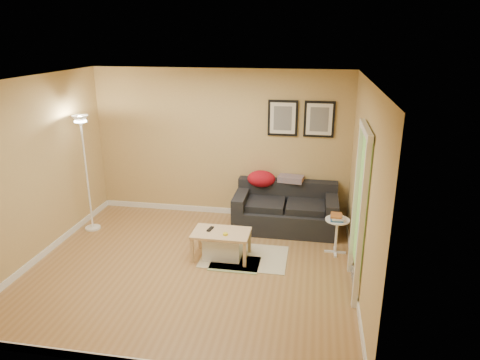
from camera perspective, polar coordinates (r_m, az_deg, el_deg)
The scene contains 24 objects.
floor at distance 6.35m, azimuth -6.34°, elevation -11.18°, with size 4.50×4.50×0.00m, color #A07544.
ceiling at distance 5.55m, azimuth -7.30°, elevation 12.83°, with size 4.50×4.50×0.00m, color white.
wall_back at distance 7.68m, azimuth -2.58°, elevation 4.69°, with size 4.50×4.50×0.00m, color tan.
wall_front at distance 4.09m, azimuth -14.77°, elevation -8.83°, with size 4.50×4.50×0.00m, color tan.
wall_left at distance 6.80m, azimuth -25.29°, elevation 1.04°, with size 4.00×4.00×0.00m, color tan.
wall_right at distance 5.63m, azimuth 15.77°, elevation -1.26°, with size 4.00×4.00×0.00m, color tan.
baseboard_back at distance 8.06m, azimuth -2.47°, elevation -3.98°, with size 4.50×0.02×0.10m, color white.
baseboard_left at distance 7.23m, azimuth -23.86°, elevation -8.44°, with size 0.02×4.00×0.10m, color white.
baseboard_right at distance 6.15m, azimuth 14.64°, elevation -12.27°, with size 0.02×4.00×0.10m, color white.
sofa at distance 7.36m, azimuth 5.97°, elevation -3.60°, with size 1.70×0.90×0.75m, color black, non-canonical shape.
red_throw at distance 7.51m, azimuth 2.81°, elevation 0.16°, with size 0.48×0.36×0.28m, color #B41025, non-canonical shape.
plaid_throw at distance 7.52m, azimuth 6.65°, elevation 0.16°, with size 0.42×0.26×0.10m, color #A77261, non-canonical shape.
framed_print_left at distance 7.40m, azimuth 5.61°, elevation 8.05°, with size 0.50×0.04×0.60m, color black, non-canonical shape.
framed_print_right at distance 7.38m, azimuth 10.30°, elevation 7.81°, with size 0.50×0.04×0.60m, color black, non-canonical shape.
area_rug at distance 6.56m, azimuth 0.58°, elevation -9.98°, with size 1.25×0.85×0.01m, color beige.
green_runner at distance 6.38m, azimuth -0.67°, elevation -10.85°, with size 0.70×0.50×0.01m, color #668C4C.
coffee_table at distance 6.46m, azimuth -2.45°, elevation -8.44°, with size 0.83×0.51×0.41m, color #D7AF83, non-canonical shape.
remote_control at distance 6.45m, azimuth -3.90°, elevation -6.39°, with size 0.05×0.16×0.02m, color black.
tape_roll at distance 6.27m, azimuth -1.92°, elevation -7.07°, with size 0.07×0.07×0.03m, color yellow.
storage_bin at distance 6.49m, azimuth -2.21°, elevation -8.66°, with size 0.56×0.41×0.34m, color white, non-canonical shape.
side_table at distance 6.72m, azimuth 12.45°, elevation -7.17°, with size 0.36×0.36×0.55m, color white, non-canonical shape.
book_stack at distance 6.58m, azimuth 12.51°, elevation -4.73°, with size 0.18×0.24×0.08m, color #305F91, non-canonical shape.
floor_lamp at distance 7.54m, azimuth -19.33°, elevation 0.35°, with size 0.25×0.25×1.94m, color white, non-canonical shape.
doorway at distance 5.58m, azimuth 15.15°, elevation -4.40°, with size 0.12×1.01×2.13m, color white, non-canonical shape.
Camera 1 is at (1.62, -5.28, 3.14)m, focal length 32.71 mm.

